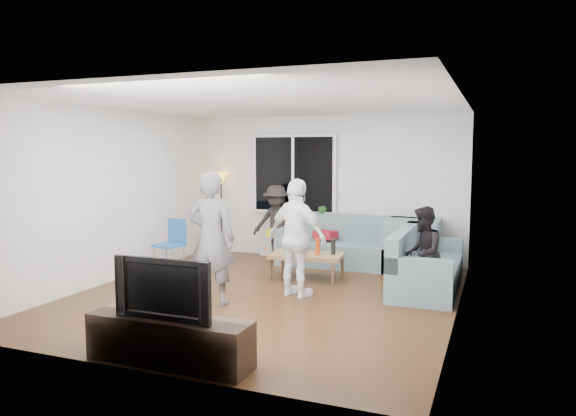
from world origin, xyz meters
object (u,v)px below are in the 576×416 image
at_px(spectator_right, 423,253).
at_px(player_left, 211,238).
at_px(television, 168,287).
at_px(floor_lamp, 221,213).
at_px(player_right, 297,238).
at_px(sofa_back_section, 345,241).
at_px(side_chair, 169,246).
at_px(spectator_back, 276,223).
at_px(coffee_table, 307,266).
at_px(sofa_right_section, 427,260).
at_px(tv_console, 169,340).

bearing_deg(spectator_right, player_left, -68.32).
xyz_separation_m(spectator_right, television, (-1.89, -3.09, 0.10)).
bearing_deg(floor_lamp, player_right, -44.66).
height_order(sofa_back_section, television, television).
distance_m(side_chair, spectator_back, 2.00).
distance_m(sofa_back_section, spectator_back, 1.32).
distance_m(coffee_table, player_right, 1.16).
relative_size(sofa_back_section, floor_lamp, 1.47).
relative_size(side_chair, spectator_right, 0.69).
distance_m(coffee_table, spectator_right, 1.92).
bearing_deg(spectator_back, sofa_right_section, -22.82).
relative_size(sofa_right_section, spectator_back, 1.47).
relative_size(side_chair, floor_lamp, 0.55).
distance_m(tv_console, television, 0.51).
xyz_separation_m(coffee_table, spectator_right, (1.81, -0.51, 0.42)).
height_order(floor_lamp, player_right, player_right).
relative_size(player_left, tv_console, 1.07).
distance_m(floor_lamp, player_right, 3.47).
relative_size(sofa_right_section, tv_console, 1.25).
distance_m(spectator_right, spectator_back, 3.29).
xyz_separation_m(spectator_right, tv_console, (-1.89, -3.09, -0.40)).
height_order(sofa_right_section, spectator_back, spectator_back).
height_order(sofa_back_section, sofa_right_section, same).
relative_size(sofa_right_section, floor_lamp, 1.28).
bearing_deg(player_left, side_chair, -46.64).
distance_m(side_chair, television, 3.94).
distance_m(floor_lamp, spectator_right, 4.53).
bearing_deg(television, player_right, 83.72).
relative_size(coffee_table, player_left, 0.64).
relative_size(side_chair, tv_console, 0.54).
relative_size(floor_lamp, spectator_right, 1.25).
height_order(coffee_table, spectator_back, spectator_back).
xyz_separation_m(player_right, spectator_back, (-1.21, 2.18, -0.12)).
bearing_deg(spectator_right, spectator_back, -125.41).
bearing_deg(player_left, sofa_right_section, -150.33).
xyz_separation_m(coffee_table, side_chair, (-2.26, -0.33, 0.23)).
distance_m(coffee_table, spectator_back, 1.64).
xyz_separation_m(sofa_back_section, floor_lamp, (-2.55, 0.29, 0.36)).
relative_size(side_chair, player_left, 0.50).
bearing_deg(sofa_back_section, coffee_table, -103.66).
distance_m(sofa_right_section, tv_console, 4.10).
bearing_deg(side_chair, player_left, -26.34).
bearing_deg(television, spectator_back, 100.89).
bearing_deg(sofa_back_section, tv_console, -94.40).
bearing_deg(sofa_back_section, spectator_right, -47.89).
relative_size(sofa_back_section, side_chair, 2.67).
xyz_separation_m(coffee_table, floor_lamp, (-2.26, 1.47, 0.58)).
height_order(player_left, tv_console, player_left).
height_order(player_right, spectator_back, player_right).
distance_m(sofa_back_section, spectator_right, 2.28).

